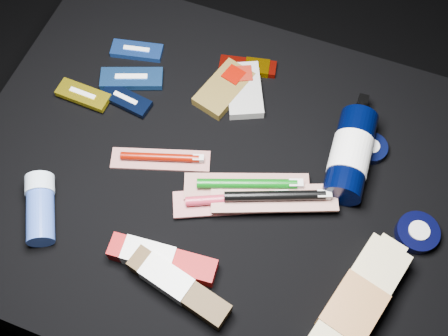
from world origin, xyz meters
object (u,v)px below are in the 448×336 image
(bodywash_bottle, at_px, (358,301))
(deodorant_stick, at_px, (40,208))
(lotion_bottle, at_px, (351,154))
(toothpaste_carton_red, at_px, (158,258))

(bodywash_bottle, height_order, deodorant_stick, deodorant_stick)
(lotion_bottle, distance_m, toothpaste_carton_red, 0.41)
(bodywash_bottle, height_order, toothpaste_carton_red, bodywash_bottle)
(deodorant_stick, xyz_separation_m, toothpaste_carton_red, (0.24, -0.01, -0.01))
(toothpaste_carton_red, bearing_deg, deodorant_stick, 172.55)
(bodywash_bottle, relative_size, toothpaste_carton_red, 1.23)
(toothpaste_carton_red, bearing_deg, lotion_bottle, 44.65)
(toothpaste_carton_red, bearing_deg, bodywash_bottle, 3.08)
(lotion_bottle, relative_size, toothpaste_carton_red, 1.21)
(bodywash_bottle, bearing_deg, lotion_bottle, 123.14)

